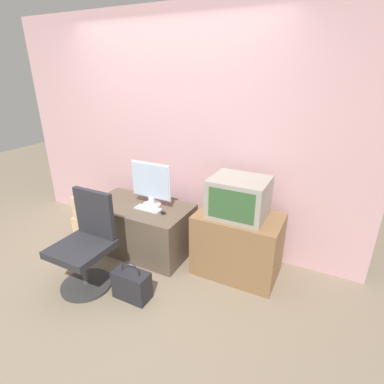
% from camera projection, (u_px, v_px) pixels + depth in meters
% --- Properties ---
extents(ground_plane, '(12.00, 12.00, 0.00)m').
position_uv_depth(ground_plane, '(104.00, 295.00, 2.84)').
color(ground_plane, '#7F705B').
extents(wall_back, '(4.40, 0.05, 2.60)m').
position_uv_depth(wall_back, '(172.00, 133.00, 3.43)').
color(wall_back, '#CC9EA3').
rests_on(wall_back, ground_plane).
extents(desk, '(1.15, 0.64, 0.56)m').
position_uv_depth(desk, '(141.00, 227.00, 3.47)').
color(desk, brown).
rests_on(desk, ground_plane).
extents(side_stand, '(0.84, 0.54, 0.66)m').
position_uv_depth(side_stand, '(237.00, 244.00, 3.05)').
color(side_stand, olive).
rests_on(side_stand, ground_plane).
extents(main_monitor, '(0.49, 0.21, 0.50)m').
position_uv_depth(main_monitor, '(151.00, 184.00, 3.27)').
color(main_monitor, silver).
rests_on(main_monitor, desk).
extents(keyboard, '(0.30, 0.12, 0.01)m').
position_uv_depth(keyboard, '(148.00, 209.00, 3.26)').
color(keyboard, silver).
rests_on(keyboard, desk).
extents(mouse, '(0.06, 0.04, 0.03)m').
position_uv_depth(mouse, '(163.00, 213.00, 3.16)').
color(mouse, black).
rests_on(mouse, desk).
extents(crt_tv, '(0.54, 0.45, 0.38)m').
position_uv_depth(crt_tv, '(239.00, 197.00, 2.86)').
color(crt_tv, gray).
rests_on(crt_tv, side_stand).
extents(office_chair, '(0.49, 0.49, 0.94)m').
position_uv_depth(office_chair, '(86.00, 246.00, 2.85)').
color(office_chair, '#333333').
rests_on(office_chair, ground_plane).
extents(cardboard_box_lower, '(0.27, 0.18, 0.28)m').
position_uv_depth(cardboard_box_lower, '(86.00, 228.00, 3.74)').
color(cardboard_box_lower, '#D1B27F').
rests_on(cardboard_box_lower, ground_plane).
extents(cardboard_box_upper, '(0.19, 0.16, 0.29)m').
position_uv_depth(cardboard_box_upper, '(82.00, 207.00, 3.63)').
color(cardboard_box_upper, '#D1B27F').
rests_on(cardboard_box_upper, cardboard_box_lower).
extents(handbag, '(0.34, 0.18, 0.39)m').
position_uv_depth(handbag, '(132.00, 285.00, 2.76)').
color(handbag, '#232328').
rests_on(handbag, ground_plane).
extents(book, '(0.21, 0.15, 0.02)m').
position_uv_depth(book, '(78.00, 252.00, 3.47)').
color(book, '#2D6638').
rests_on(book, ground_plane).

